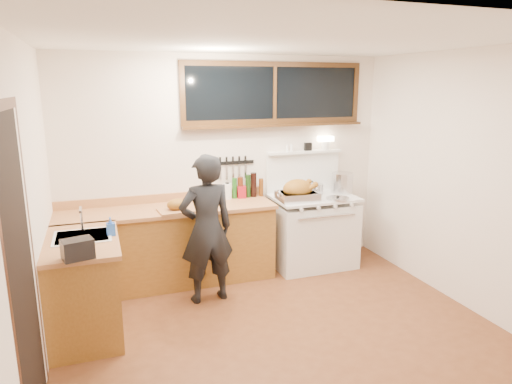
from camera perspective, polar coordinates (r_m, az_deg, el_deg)
name	(u,v)px	position (r m, az deg, el deg)	size (l,w,h in m)	color
ground_plane	(281,333)	(4.46, 3.18, -17.17)	(4.00, 3.50, 0.02)	#5D3018
room_shell	(284,157)	(3.89, 3.49, 4.41)	(4.10, 3.60, 2.65)	silver
counter_back	(169,245)	(5.35, -10.86, -6.57)	(2.44, 0.64, 1.00)	brown
counter_left	(84,286)	(4.54, -20.68, -10.94)	(0.64, 1.09, 0.90)	brown
sink_unit	(83,242)	(4.47, -20.83, -5.89)	(0.50, 0.45, 0.37)	white
vintage_stove	(312,229)	(5.83, 7.02, -4.62)	(1.02, 0.74, 1.60)	white
back_window	(275,100)	(5.67, 2.36, 11.39)	(2.32, 0.13, 0.77)	black
left_doorway	(23,275)	(3.25, -27.07, -9.21)	(0.02, 1.04, 2.17)	black
knife_strip	(235,163)	(5.59, -2.70, 3.59)	(0.46, 0.03, 0.28)	black
man	(207,229)	(4.77, -6.20, -4.64)	(0.61, 0.43, 1.58)	black
soap_bottle	(111,226)	(4.39, -17.72, -4.10)	(0.08, 0.08, 0.17)	blue
toaster	(78,249)	(3.90, -21.41, -6.65)	(0.27, 0.22, 0.16)	black
cutting_board	(177,206)	(5.05, -9.81, -1.79)	(0.43, 0.33, 0.14)	#B07546
roast_turkey	(298,192)	(5.46, 5.26, 0.04)	(0.50, 0.37, 0.26)	silver
stockpot	(342,183)	(5.93, 10.73, 1.15)	(0.36, 0.36, 0.26)	silver
saucepan	(316,189)	(5.81, 7.53, 0.41)	(0.20, 0.31, 0.13)	silver
pot_lid	(338,198)	(5.59, 10.18, -0.77)	(0.36, 0.36, 0.04)	silver
coffee_tin	(242,192)	(5.56, -1.82, 0.00)	(0.11, 0.09, 0.15)	maroon
pitcher	(228,191)	(5.51, -3.56, 0.09)	(0.13, 0.13, 0.19)	white
bottle_cluster	(246,187)	(5.58, -1.31, 0.65)	(0.49, 0.07, 0.30)	black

